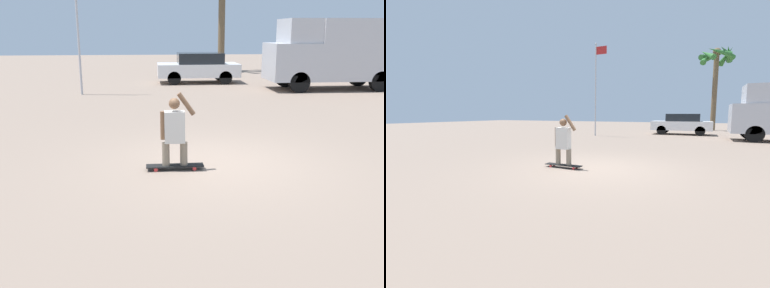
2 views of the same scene
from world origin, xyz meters
The scene contains 6 objects.
ground_plane centered at (0.00, 0.00, 0.00)m, with size 80.00×80.00×0.00m, color gray.
skateboard centered at (-0.88, -0.31, 0.07)m, with size 1.08×0.24×0.09m.
person_skateboarder centered at (-0.88, -0.31, 0.78)m, with size 0.65×0.22×1.38m.
parked_car_white centered at (1.14, 13.56, 0.78)m, with size 4.04×1.94×1.48m.
palm_tree_near_van centered at (3.29, 19.59, 5.88)m, with size 2.99×2.90×7.26m.
flagpole centered at (-4.04, 9.87, 3.42)m, with size 0.82×0.12×6.13m.
Camera 2 is at (2.55, -6.41, 1.49)m, focal length 24.00 mm.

